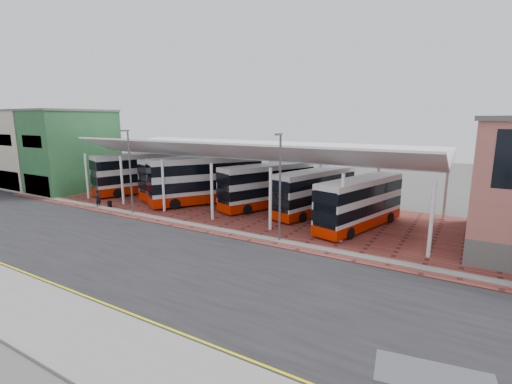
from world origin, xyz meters
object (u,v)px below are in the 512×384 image
at_px(bus_0, 143,173).
at_px(bus_5, 360,203).
at_px(bus_2, 206,180).
at_px(bus_1, 189,177).
at_px(pedestrian, 98,198).
at_px(bus_3, 267,186).
at_px(bus_4, 315,192).

distance_m(bus_0, bus_5, 27.39).
relative_size(bus_0, bus_2, 1.02).
bearing_deg(bus_1, pedestrian, -97.85).
distance_m(bus_0, bus_3, 17.13).
relative_size(bus_2, bus_4, 1.12).
bearing_deg(bus_5, bus_4, 168.09).
distance_m(bus_1, bus_2, 4.23).
xyz_separation_m(bus_3, bus_4, (5.17, 0.04, -0.11)).
bearing_deg(bus_5, bus_2, -167.96).
height_order(bus_4, pedestrian, bus_4).
relative_size(bus_1, bus_4, 1.10).
height_order(bus_2, bus_4, bus_2).
distance_m(bus_2, pedestrian, 11.18).
distance_m(bus_3, bus_4, 5.18).
height_order(bus_1, bus_4, bus_1).
xyz_separation_m(bus_3, bus_5, (10.25, -2.50, -0.12)).
bearing_deg(bus_2, bus_3, 46.52).
relative_size(bus_0, bus_5, 1.15).
height_order(bus_1, bus_3, bus_1).
relative_size(bus_0, pedestrian, 6.37).
xyz_separation_m(bus_1, bus_5, (20.79, -2.42, -0.23)).
distance_m(bus_0, bus_4, 22.30).
bearing_deg(bus_4, bus_1, -165.06).
distance_m(bus_4, pedestrian, 22.07).
xyz_separation_m(bus_0, bus_1, (6.56, 0.96, -0.09)).
bearing_deg(bus_1, bus_0, -154.14).
xyz_separation_m(bus_5, pedestrian, (-25.11, -6.66, -1.14)).
distance_m(bus_2, bus_3, 6.88).
distance_m(bus_2, bus_4, 11.96).
distance_m(bus_1, pedestrian, 10.15).
xyz_separation_m(bus_2, bus_4, (11.82, 1.77, -0.39)).
height_order(bus_2, bus_5, bus_2).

